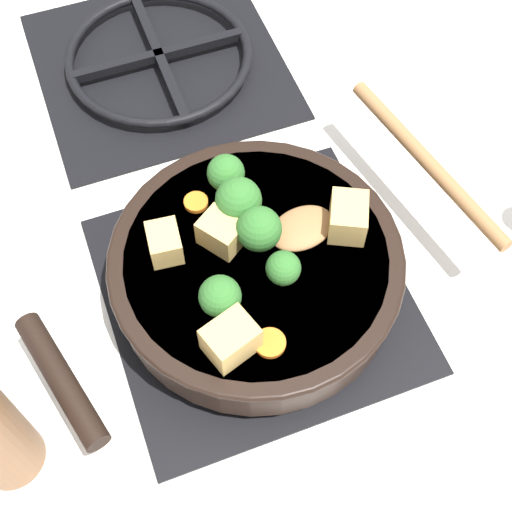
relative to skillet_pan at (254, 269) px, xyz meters
The scene contains 16 objects.
ground_plane 0.06m from the skillet_pan, 14.44° to the left, with size 2.40×2.40×0.00m, color white.
front_burner_grate 0.05m from the skillet_pan, 14.44° to the left, with size 0.31×0.31×0.03m.
rear_burner_grate 0.36m from the skillet_pan, 89.68° to the left, with size 0.31×0.31×0.03m.
skillet_pan is the anchor object (origin of this frame).
wooden_spoon 0.15m from the skillet_pan, 11.11° to the left, with size 0.22×0.24×0.02m.
tofu_cube_center_large 0.05m from the skillet_pan, 129.87° to the left, with size 0.04×0.03×0.03m, color tan.
tofu_cube_near_handle 0.11m from the skillet_pan, ahead, with size 0.04×0.04×0.04m, color tan.
tofu_cube_east_chunk 0.10m from the skillet_pan, 155.00° to the left, with size 0.04×0.03×0.03m, color tan.
tofu_cube_west_chunk 0.11m from the skillet_pan, 122.75° to the right, with size 0.05×0.04×0.04m, color tan.
broccoli_floret_near_spoon 0.10m from the skillet_pan, 85.94° to the left, with size 0.04×0.04×0.05m.
broccoli_floret_center_top 0.05m from the skillet_pan, 52.26° to the left, with size 0.04×0.04×0.05m.
broccoli_floret_east_rim 0.06m from the skillet_pan, 64.58° to the right, with size 0.03×0.03×0.04m.
broccoli_floret_west_rim 0.07m from the skillet_pan, 91.18° to the left, with size 0.05×0.05×0.05m.
broccoli_floret_north_edge 0.08m from the skillet_pan, 138.94° to the right, with size 0.04×0.04×0.05m.
carrot_slice_orange_thin 0.09m from the skillet_pan, 112.81° to the left, with size 0.02×0.02×0.01m, color orange.
carrot_slice_near_center 0.10m from the skillet_pan, 101.54° to the right, with size 0.03×0.03×0.01m, color orange.
Camera 1 is at (-0.12, -0.33, 0.68)m, focal length 50.00 mm.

